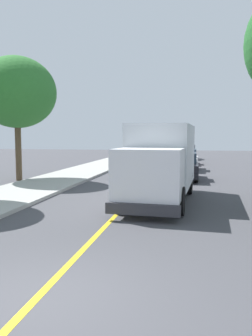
% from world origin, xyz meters
% --- Properties ---
extents(ground_plane, '(120.00, 120.00, 0.00)m').
position_xyz_m(ground_plane, '(0.00, 0.00, 0.00)').
color(ground_plane, '#424247').
extents(centre_line_yellow, '(0.16, 56.00, 0.01)m').
position_xyz_m(centre_line_yellow, '(0.00, 10.00, 0.00)').
color(centre_line_yellow, gold).
rests_on(centre_line_yellow, ground).
extents(box_truck, '(2.82, 7.31, 3.20)m').
position_xyz_m(box_truck, '(1.27, 9.21, 1.77)').
color(box_truck, silver).
rests_on(box_truck, ground).
extents(parked_car_near, '(1.82, 4.41, 1.67)m').
position_xyz_m(parked_car_near, '(2.03, 16.56, 0.79)').
color(parked_car_near, black).
rests_on(parked_car_near, ground).
extents(parked_car_mid, '(1.98, 4.47, 1.67)m').
position_xyz_m(parked_car_mid, '(2.09, 22.42, 0.79)').
color(parked_car_mid, silver).
rests_on(parked_car_mid, ground).
extents(parked_car_far, '(1.84, 4.42, 1.67)m').
position_xyz_m(parked_car_far, '(1.83, 28.25, 0.79)').
color(parked_car_far, maroon).
rests_on(parked_car_far, ground).
extents(parked_car_furthest, '(2.01, 4.48, 1.67)m').
position_xyz_m(parked_car_furthest, '(2.11, 35.30, 0.79)').
color(parked_car_furthest, '#B7B7BC').
rests_on(parked_car_furthest, ground).
extents(street_tree_down_block, '(4.73, 4.73, 7.46)m').
position_xyz_m(street_tree_down_block, '(-7.85, 14.16, 5.31)').
color(street_tree_down_block, brown).
rests_on(street_tree_down_block, ground).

